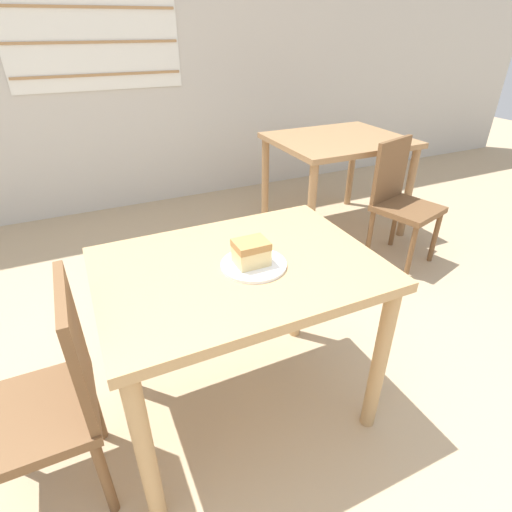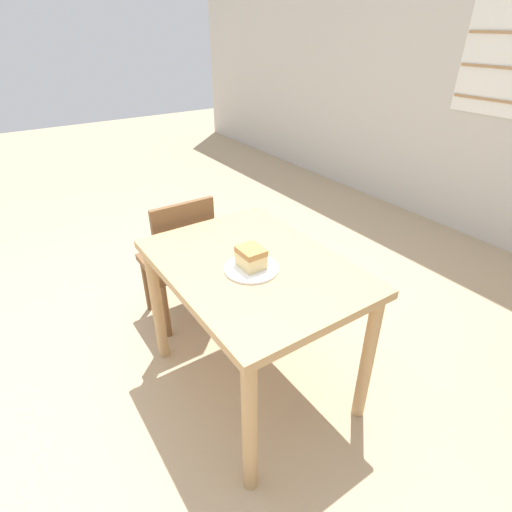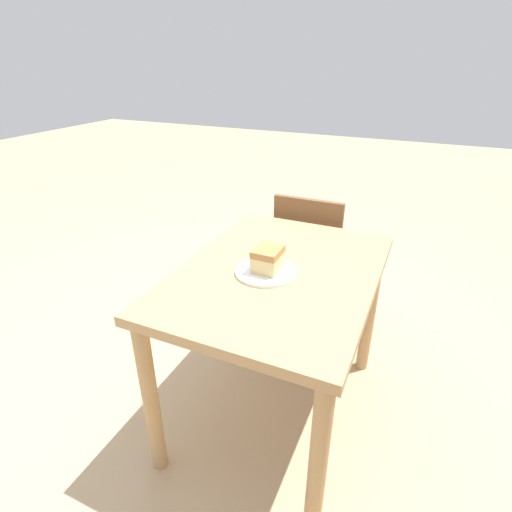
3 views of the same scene
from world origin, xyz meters
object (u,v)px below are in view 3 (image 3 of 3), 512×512
object	(u,v)px
chair_near_window	(311,259)
plate	(266,271)
dining_table_near	(278,295)
cake_slice	(268,259)

from	to	relation	value
chair_near_window	plate	distance (m)	0.80
chair_near_window	plate	size ratio (longest dim) A/B	3.57
dining_table_near	plate	bearing A→B (deg)	-39.39
chair_near_window	cake_slice	distance (m)	0.81
dining_table_near	chair_near_window	bearing A→B (deg)	-174.57
chair_near_window	cake_slice	bearing A→B (deg)	92.67
dining_table_near	plate	xyz separation A→B (m)	(0.04, -0.04, 0.12)
dining_table_near	chair_near_window	xyz separation A→B (m)	(-0.70, -0.07, -0.18)
cake_slice	plate	bearing A→B (deg)	-27.40
chair_near_window	plate	world-z (taller)	chair_near_window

